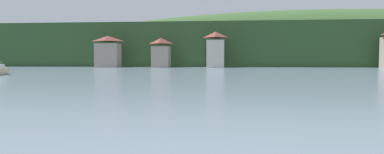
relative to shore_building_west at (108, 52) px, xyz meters
The scene contains 4 objects.
wooded_hillside 69.00m from the shore_building_west, 33.63° to the left, with size 352.00×56.18×35.53m.
shore_building_west is the anchor object (origin of this frame).
shore_building_westcentral 16.32m from the shore_building_west, ahead, with size 5.34×5.44×8.82m.
shore_building_central 32.63m from the shore_building_west, ahead, with size 5.34×5.78×10.59m.
Camera 1 is at (2.43, 29.65, 2.67)m, focal length 30.83 mm.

